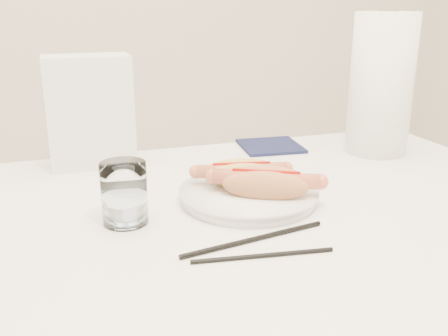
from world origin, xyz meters
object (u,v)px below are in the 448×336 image
object	(u,v)px
hotdog_right	(266,183)
plate	(249,196)
water_glass	(124,193)
paper_towel_roll	(381,84)
hotdog_left	(241,174)
napkin_box	(90,112)
table	(229,249)

from	to	relation	value
hotdog_right	plate	bearing A→B (deg)	147.08
water_glass	paper_towel_roll	distance (m)	0.62
hotdog_left	napkin_box	distance (m)	0.35
hotdog_right	napkin_box	bearing A→B (deg)	155.18
table	hotdog_left	distance (m)	0.13
plate	hotdog_right	bearing A→B (deg)	-60.94
hotdog_left	table	bearing A→B (deg)	-110.78
plate	paper_towel_roll	world-z (taller)	paper_towel_roll
water_glass	napkin_box	distance (m)	0.32
plate	water_glass	world-z (taller)	water_glass
table	paper_towel_roll	bearing A→B (deg)	28.30
table	hotdog_left	world-z (taller)	hotdog_left
plate	napkin_box	size ratio (longest dim) A/B	1.01
hotdog_left	napkin_box	size ratio (longest dim) A/B	0.72
napkin_box	paper_towel_roll	xyz separation A→B (m)	(0.60, -0.11, 0.04)
plate	napkin_box	bearing A→B (deg)	127.93
napkin_box	paper_towel_roll	bearing A→B (deg)	-9.19
hotdog_right	water_glass	xyz separation A→B (m)	(-0.22, 0.01, 0.01)
hotdog_right	paper_towel_roll	bearing A→B (deg)	59.18
paper_towel_roll	napkin_box	bearing A→B (deg)	170.05
napkin_box	paper_towel_roll	distance (m)	0.61
paper_towel_roll	hotdog_right	bearing A→B (deg)	-148.84
water_glass	napkin_box	xyz separation A→B (m)	(-0.02, 0.31, 0.06)
napkin_box	table	bearing A→B (deg)	-61.26
water_glass	table	bearing A→B (deg)	-8.09
table	napkin_box	bearing A→B (deg)	117.97
plate	hotdog_left	distance (m)	0.04
hotdog_left	paper_towel_roll	distance (m)	0.42
table	water_glass	size ratio (longest dim) A/B	12.68
plate	hotdog_left	world-z (taller)	hotdog_left
plate	paper_towel_roll	size ratio (longest dim) A/B	0.75
hotdog_left	paper_towel_roll	xyz separation A→B (m)	(0.37, 0.15, 0.11)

